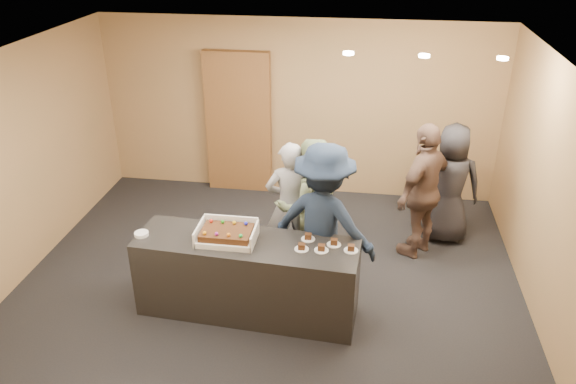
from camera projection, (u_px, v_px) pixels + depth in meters
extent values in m
plane|color=black|center=(271.00, 278.00, 6.90)|extent=(6.00, 6.00, 0.00)
plane|color=silver|center=(267.00, 59.00, 5.69)|extent=(6.00, 6.00, 0.00)
cube|color=#AC8253|center=(298.00, 109.00, 8.50)|extent=(6.00, 0.04, 2.70)
cube|color=#AC8253|center=(209.00, 324.00, 4.09)|extent=(6.00, 0.04, 2.70)
cube|color=#AC8253|center=(22.00, 163.00, 6.69)|extent=(0.04, 5.00, 2.70)
cube|color=#AC8253|center=(549.00, 197.00, 5.90)|extent=(0.04, 5.00, 2.70)
cube|color=black|center=(248.00, 277.00, 6.15)|extent=(2.44, 0.85, 0.90)
cube|color=brown|center=(239.00, 123.00, 8.65)|extent=(1.01, 0.15, 2.22)
cube|color=white|center=(227.00, 238.00, 5.97)|extent=(0.60, 0.42, 0.06)
cube|color=white|center=(199.00, 232.00, 5.98)|extent=(0.02, 0.42, 0.16)
cube|color=white|center=(255.00, 236.00, 5.90)|extent=(0.02, 0.42, 0.16)
cube|color=white|center=(231.00, 223.00, 6.12)|extent=(0.60, 0.02, 0.18)
cube|color=#35180C|center=(227.00, 233.00, 5.94)|extent=(0.53, 0.37, 0.07)
sphere|color=red|center=(211.00, 221.00, 6.05)|extent=(0.04, 0.04, 0.04)
sphere|color=#249919|center=(223.00, 222.00, 6.03)|extent=(0.04, 0.04, 0.04)
sphere|color=gold|center=(234.00, 223.00, 6.02)|extent=(0.04, 0.04, 0.04)
sphere|color=#1B1EE8|center=(246.00, 223.00, 6.00)|extent=(0.04, 0.04, 0.04)
sphere|color=orange|center=(205.00, 233.00, 5.82)|extent=(0.04, 0.04, 0.04)
sphere|color=purple|center=(217.00, 234.00, 5.81)|extent=(0.04, 0.04, 0.04)
sphere|color=orange|center=(229.00, 235.00, 5.79)|extent=(0.04, 0.04, 0.04)
sphere|color=green|center=(241.00, 236.00, 5.77)|extent=(0.04, 0.04, 0.04)
cylinder|color=white|center=(141.00, 234.00, 6.06)|extent=(0.15, 0.15, 0.04)
cylinder|color=white|center=(302.00, 249.00, 5.82)|extent=(0.15, 0.15, 0.01)
cube|color=#35180C|center=(302.00, 246.00, 5.80)|extent=(0.07, 0.06, 0.06)
cylinder|color=white|center=(308.00, 239.00, 6.00)|extent=(0.15, 0.15, 0.01)
cube|color=#35180C|center=(308.00, 236.00, 5.98)|extent=(0.07, 0.06, 0.06)
cylinder|color=white|center=(321.00, 250.00, 5.80)|extent=(0.15, 0.15, 0.01)
cube|color=#35180C|center=(321.00, 247.00, 5.78)|extent=(0.07, 0.06, 0.06)
cylinder|color=white|center=(334.00, 244.00, 5.90)|extent=(0.15, 0.15, 0.01)
cube|color=#35180C|center=(334.00, 242.00, 5.88)|extent=(0.07, 0.06, 0.06)
cylinder|color=white|center=(351.00, 250.00, 5.79)|extent=(0.15, 0.15, 0.01)
cube|color=#35180C|center=(351.00, 248.00, 5.78)|extent=(0.07, 0.06, 0.06)
imported|color=#98989D|center=(290.00, 204.00, 6.89)|extent=(0.68, 0.54, 1.63)
imported|color=gray|center=(310.00, 207.00, 6.72)|extent=(1.03, 0.93, 1.74)
imported|color=#182439|center=(324.00, 223.00, 6.23)|extent=(1.37, 1.04, 1.88)
imported|color=brown|center=(424.00, 191.00, 7.03)|extent=(0.97, 1.11, 1.79)
imported|color=#232227|center=(450.00, 184.00, 7.38)|extent=(0.82, 0.55, 1.64)
cylinder|color=#FFEAC6|center=(348.00, 53.00, 6.04)|extent=(0.12, 0.12, 0.03)
cylinder|color=#FFEAC6|center=(424.00, 56.00, 5.93)|extent=(0.12, 0.12, 0.03)
cylinder|color=#FFEAC6|center=(503.00, 58.00, 5.83)|extent=(0.12, 0.12, 0.03)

